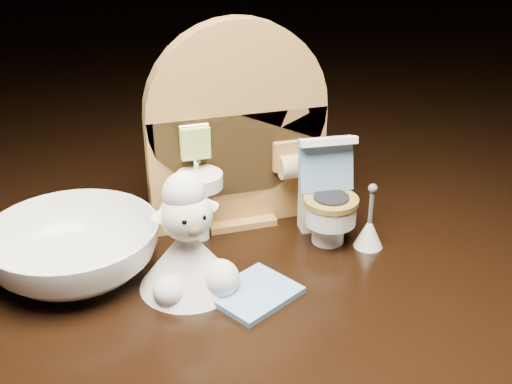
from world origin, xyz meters
TOP-DOWN VIEW (x-y plane):
  - backdrop_panel at (-0.00, 0.06)m, footprint 0.13×0.05m
  - toy_toilet at (0.05, 0.02)m, footprint 0.04×0.05m
  - bath_mat at (-0.02, -0.03)m, footprint 0.06×0.06m
  - toilet_brush at (0.08, 0.00)m, footprint 0.02×0.02m
  - plush_lamb at (-0.05, -0.01)m, footprint 0.06×0.06m
  - ceramic_bowl at (-0.12, 0.03)m, footprint 0.12×0.12m

SIDE VIEW (x-z plane):
  - bath_mat at x=-0.02m, z-range 0.00..0.00m
  - toilet_brush at x=0.08m, z-range -0.01..0.04m
  - ceramic_bowl at x=-0.12m, z-range 0.00..0.03m
  - toy_toilet at x=0.05m, z-range -0.01..0.07m
  - plush_lamb at x=-0.05m, z-range -0.01..0.07m
  - backdrop_panel at x=0.00m, z-range -0.01..0.14m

